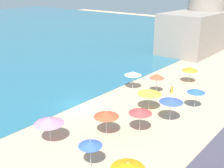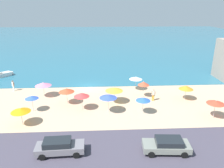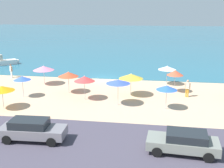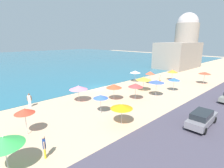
% 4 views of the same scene
% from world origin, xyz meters
% --- Properties ---
extents(ground_plane, '(160.00, 160.00, 0.00)m').
position_xyz_m(ground_plane, '(0.00, 0.00, 0.00)').
color(ground_plane, '#CFAC88').
extents(sea, '(150.00, 110.00, 0.05)m').
position_xyz_m(sea, '(0.00, 55.00, 0.03)').
color(sea, '#296982').
rests_on(sea, ground_plane).
extents(coastal_road, '(80.00, 8.00, 0.06)m').
position_xyz_m(coastal_road, '(0.00, -18.00, 0.03)').
color(coastal_road, '#464150').
rests_on(coastal_road, ground_plane).
extents(beach_umbrella_1, '(2.19, 2.19, 2.37)m').
position_xyz_m(beach_umbrella_1, '(-2.63, -6.50, 2.04)').
color(beach_umbrella_1, '#B2B2B7').
rests_on(beach_umbrella_1, ground_plane).
extents(beach_umbrella_2, '(2.07, 2.07, 2.46)m').
position_xyz_m(beach_umbrella_2, '(-0.37, -8.47, 2.14)').
color(beach_umbrella_2, '#B2B2B7').
rests_on(beach_umbrella_2, ground_plane).
extents(beach_umbrella_4, '(1.73, 1.73, 2.25)m').
position_xyz_m(beach_umbrella_4, '(-6.82, -8.66, 1.99)').
color(beach_umbrella_4, '#B2B2B7').
rests_on(beach_umbrella_4, ground_plane).
extents(beach_umbrella_5, '(2.12, 2.12, 2.33)m').
position_xyz_m(beach_umbrella_5, '(7.90, -1.67, 2.05)').
color(beach_umbrella_5, '#B2B2B7').
rests_on(beach_umbrella_5, ground_plane).
extents(beach_umbrella_7, '(1.88, 1.88, 2.28)m').
position_xyz_m(beach_umbrella_7, '(7.55, -10.06, 2.01)').
color(beach_umbrella_7, '#B2B2B7').
rests_on(beach_umbrella_7, ground_plane).
extents(beach_umbrella_8, '(2.26, 2.26, 2.52)m').
position_xyz_m(beach_umbrella_8, '(3.11, -9.58, 2.26)').
color(beach_umbrella_8, '#B2B2B7').
rests_on(beach_umbrella_8, ground_plane).
extents(beach_umbrella_9, '(2.23, 2.23, 2.19)m').
position_xyz_m(beach_umbrella_9, '(-7.07, -12.16, 1.90)').
color(beach_umbrella_9, '#B2B2B7').
rests_on(beach_umbrella_9, ground_plane).
extents(beach_umbrella_11, '(1.76, 1.76, 2.53)m').
position_xyz_m(beach_umbrella_11, '(8.62, -4.66, 2.18)').
color(beach_umbrella_11, '#B2B2B7').
rests_on(beach_umbrella_11, ground_plane).
extents(beach_umbrella_12, '(2.47, 2.47, 2.31)m').
position_xyz_m(beach_umbrella_12, '(-6.54, -3.67, 1.99)').
color(beach_umbrella_12, '#B2B2B7').
rests_on(beach_umbrella_12, ground_plane).
extents(beach_umbrella_13, '(2.50, 2.50, 2.41)m').
position_xyz_m(beach_umbrella_13, '(4.06, -6.55, 2.09)').
color(beach_umbrella_13, '#B2B2B7').
rests_on(beach_umbrella_13, ground_plane).
extents(bather_1, '(0.49, 0.38, 1.79)m').
position_xyz_m(bather_1, '(-12.11, -1.08, 1.01)').
color(bather_1, white).
rests_on(bather_1, ground_plane).
extents(bather_2, '(0.56, 0.28, 1.83)m').
position_xyz_m(bather_2, '(9.83, -6.13, 1.03)').
color(bather_2, orange).
rests_on(bather_2, ground_plane).
extents(parked_car_0, '(4.54, 2.16, 1.42)m').
position_xyz_m(parked_car_0, '(8.36, -18.10, 0.82)').
color(parked_car_0, gray).
rests_on(parked_car_0, coastal_road).
extents(parked_car_1, '(4.57, 1.92, 1.51)m').
position_xyz_m(parked_car_1, '(-1.75, -17.86, 0.85)').
color(parked_car_1, slate).
rests_on(parked_car_1, coastal_road).
extents(skiff_nearshore, '(4.06, 3.82, 1.68)m').
position_xyz_m(skiff_nearshore, '(-17.36, 6.31, 0.52)').
color(skiff_nearshore, silver).
rests_on(skiff_nearshore, sea).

